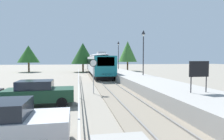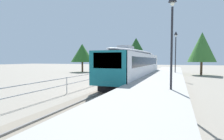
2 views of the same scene
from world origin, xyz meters
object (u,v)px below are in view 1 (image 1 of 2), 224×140
platform_lamp_mid_platform (143,44)px  platform_lamp_far_end (118,50)px  platform_notice_board (199,70)px  speed_limit_sign (93,68)px  commuter_train (98,63)px  parked_hatchback_dark_green (39,93)px  parked_hatchback_silver (1,125)px

platform_lamp_mid_platform → platform_lamp_far_end: bearing=90.0°
platform_notice_board → speed_limit_sign: 7.96m
commuter_train → parked_hatchback_dark_green: 21.39m
platform_notice_board → parked_hatchback_dark_green: (-9.12, 2.16, -1.40)m
platform_lamp_far_end → parked_hatchback_dark_green: size_ratio=1.32×
commuter_train → platform_notice_board: commuter_train is taller
platform_notice_board → speed_limit_sign: bearing=134.4°
commuter_train → platform_lamp_mid_platform: bearing=-67.9°
speed_limit_sign → parked_hatchback_dark_green: (-3.55, -3.54, -1.33)m
platform_lamp_mid_platform → speed_limit_sign: bearing=-135.3°
commuter_train → platform_lamp_mid_platform: platform_lamp_mid_platform is taller
commuter_train → parked_hatchback_silver: 26.98m
platform_lamp_mid_platform → parked_hatchback_dark_green: platform_lamp_mid_platform is taller
platform_lamp_far_end → speed_limit_sign: bearing=-107.2°
platform_lamp_far_end → parked_hatchback_dark_green: (-9.99, -24.35, -3.83)m
platform_notice_board → parked_hatchback_dark_green: platform_notice_board is taller
platform_lamp_mid_platform → parked_hatchback_silver: platform_lamp_mid_platform is taller
parked_hatchback_silver → commuter_train: bearing=77.9°
speed_limit_sign → platform_lamp_far_end: bearing=72.8°
platform_lamp_far_end → speed_limit_sign: (-6.43, -20.81, -2.50)m
platform_notice_board → parked_hatchback_dark_green: bearing=166.7°
speed_limit_sign → parked_hatchback_silver: size_ratio=0.70×
commuter_train → parked_hatchback_dark_green: (-5.66, -20.58, -1.36)m
platform_lamp_mid_platform → platform_lamp_far_end: same height
commuter_train → platform_lamp_far_end: (4.33, 3.77, 2.48)m
platform_lamp_mid_platform → parked_hatchback_silver: size_ratio=1.33×
platform_lamp_far_end → parked_hatchback_dark_green: bearing=-112.3°
commuter_train → speed_limit_sign: commuter_train is taller
platform_lamp_far_end → speed_limit_sign: platform_lamp_far_end is taller
commuter_train → platform_lamp_far_end: 6.25m
platform_lamp_far_end → speed_limit_sign: 21.92m
parked_hatchback_dark_green → platform_notice_board: bearing=-13.3°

